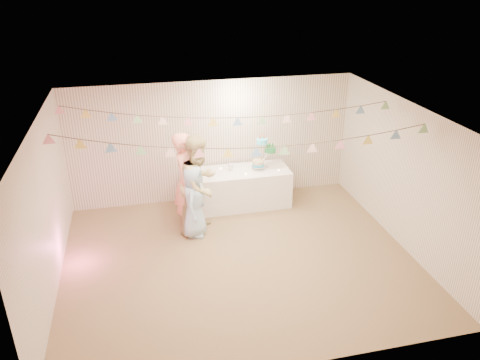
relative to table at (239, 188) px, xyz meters
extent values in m
plane|color=brown|center=(-0.45, -2.00, -0.40)|extent=(6.00, 6.00, 0.00)
plane|color=white|center=(-0.45, -2.00, 2.20)|extent=(6.00, 6.00, 0.00)
plane|color=white|center=(-0.45, 0.50, 0.90)|extent=(6.00, 6.00, 0.00)
plane|color=white|center=(-0.45, -4.50, 0.90)|extent=(6.00, 6.00, 0.00)
plane|color=white|center=(-3.45, -2.00, 0.90)|extent=(5.00, 5.00, 0.00)
plane|color=white|center=(2.55, -2.00, 0.90)|extent=(5.00, 5.00, 0.00)
cube|color=white|center=(0.00, 0.00, 0.00)|extent=(2.12, 0.85, 0.79)
cylinder|color=white|center=(-0.53, -0.05, 0.36)|extent=(0.32, 0.32, 0.02)
imported|color=#FF9A85|center=(-1.16, -0.63, 0.57)|extent=(0.69, 0.82, 1.92)
imported|color=tan|center=(-0.94, -0.82, 0.57)|extent=(1.17, 1.18, 1.93)
imported|color=#A4CAE9|center=(-1.08, -0.99, 0.31)|extent=(0.66, 0.80, 1.41)
cylinder|color=#FFD88C|center=(-0.80, -0.15, 0.41)|extent=(0.04, 0.04, 0.03)
cylinder|color=#FFD88C|center=(-0.35, 0.18, 0.41)|extent=(0.04, 0.04, 0.03)
cylinder|color=#FFD88C|center=(0.10, -0.22, 0.41)|extent=(0.04, 0.04, 0.03)
cylinder|color=#FFD88C|center=(0.35, 0.22, 0.41)|extent=(0.04, 0.04, 0.03)
cylinder|color=#FFD88C|center=(0.82, -0.18, 0.41)|extent=(0.04, 0.04, 0.03)
camera|label=1|loc=(-1.99, -8.68, 4.30)|focal=35.00mm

